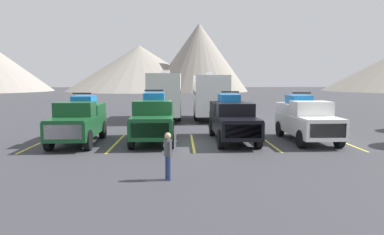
{
  "coord_description": "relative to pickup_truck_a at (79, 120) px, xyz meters",
  "views": [
    {
      "loc": [
        -0.63,
        -18.53,
        3.31
      ],
      "look_at": [
        0.0,
        1.48,
        1.2
      ],
      "focal_mm": 35.05,
      "sensor_mm": 36.0,
      "label": 1
    }
  ],
  "objects": [
    {
      "name": "camper_trailer_b",
      "position": [
        7.53,
        10.54,
        0.83
      ],
      "size": [
        2.59,
        7.69,
        3.83
      ],
      "color": "white",
      "rests_on": "ground"
    },
    {
      "name": "camper_trailer_a",
      "position": [
        3.98,
        10.45,
        0.89
      ],
      "size": [
        2.49,
        8.1,
        3.95
      ],
      "color": "silver",
      "rests_on": "ground"
    },
    {
      "name": "mountain_ridge",
      "position": [
        6.8,
        77.47,
        5.3
      ],
      "size": [
        147.3,
        42.41,
        16.9
      ],
      "color": "gray",
      "rests_on": "ground"
    },
    {
      "name": "lot_stripe_d",
      "position": [
        9.7,
        -0.07,
        -1.18
      ],
      "size": [
        0.12,
        5.5,
        0.01
      ],
      "primitive_type": "cube",
      "color": "gold",
      "rests_on": "ground"
    },
    {
      "name": "lot_stripe_a",
      "position": [
        -2.03,
        -0.07,
        -1.18
      ],
      "size": [
        0.12,
        5.5,
        0.01
      ],
      "primitive_type": "cube",
      "color": "gold",
      "rests_on": "ground"
    },
    {
      "name": "lot_stripe_e",
      "position": [
        13.61,
        -0.07,
        -1.18
      ],
      "size": [
        0.12,
        5.5,
        0.01
      ],
      "primitive_type": "cube",
      "color": "gold",
      "rests_on": "ground"
    },
    {
      "name": "lot_stripe_b",
      "position": [
        1.88,
        -0.07,
        -1.18
      ],
      "size": [
        0.12,
        5.5,
        0.01
      ],
      "primitive_type": "cube",
      "color": "gold",
      "rests_on": "ground"
    },
    {
      "name": "lot_stripe_c",
      "position": [
        5.79,
        -0.07,
        -1.18
      ],
      "size": [
        0.12,
        5.5,
        0.01
      ],
      "primitive_type": "cube",
      "color": "gold",
      "rests_on": "ground"
    },
    {
      "name": "pickup_truck_a",
      "position": [
        0.0,
        0.0,
        0.0
      ],
      "size": [
        2.12,
        5.28,
        2.55
      ],
      "color": "#144723",
      "rests_on": "ground"
    },
    {
      "name": "pickup_truck_b",
      "position": [
        3.75,
        0.38,
        0.05
      ],
      "size": [
        2.21,
        5.36,
        2.69
      ],
      "color": "#144723",
      "rests_on": "ground"
    },
    {
      "name": "pickup_truck_d",
      "position": [
        11.78,
        0.31,
        -0.02
      ],
      "size": [
        2.18,
        5.36,
        2.55
      ],
      "color": "white",
      "rests_on": "ground"
    },
    {
      "name": "person_a",
      "position": [
        4.75,
        -7.11,
        -0.29
      ],
      "size": [
        0.27,
        0.31,
        1.56
      ],
      "color": "navy",
      "rests_on": "ground"
    },
    {
      "name": "ground_plane",
      "position": [
        5.79,
        -0.55,
        -1.19
      ],
      "size": [
        240.0,
        240.0,
        0.0
      ],
      "primitive_type": "plane",
      "color": "#38383D"
    },
    {
      "name": "pickup_truck_c",
      "position": [
        7.9,
        0.51,
        -0.0
      ],
      "size": [
        2.14,
        5.88,
        2.6
      ],
      "color": "black",
      "rests_on": "ground"
    }
  ]
}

